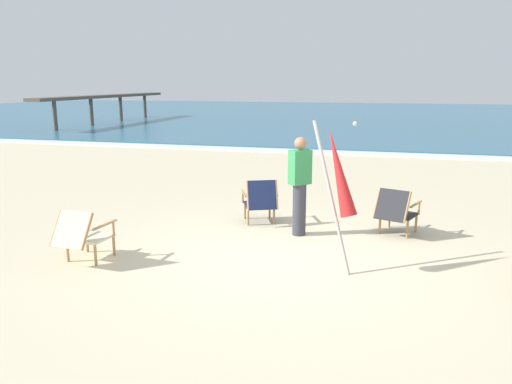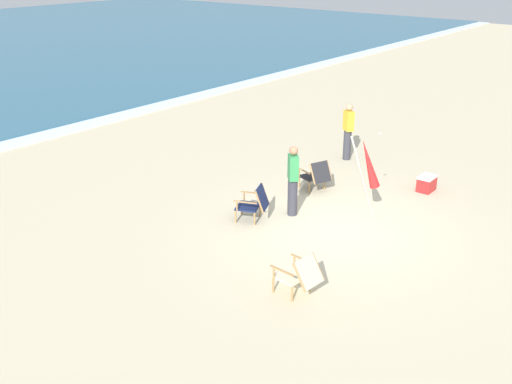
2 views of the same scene
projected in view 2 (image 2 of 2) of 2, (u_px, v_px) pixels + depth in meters
The scene contains 9 objects.
ground_plane at pixel (336, 228), 12.98m from camera, with size 80.00×80.00×0.00m, color beige.
surf_band at pixel (45, 134), 19.37m from camera, with size 80.00×1.10×0.06m, color white.
beach_chair_front_left at pixel (299, 274), 10.32m from camera, with size 0.63×0.82×0.77m.
beach_chair_far_center at pixel (316, 175), 14.80m from camera, with size 0.79×0.89×0.79m.
beach_chair_back_right at pixel (254, 203), 13.18m from camera, with size 0.80×0.85×0.82m.
umbrella_furled_red at pixel (369, 165), 12.84m from camera, with size 0.71×0.53×2.02m.
person_near_chairs at pixel (348, 131), 16.87m from camera, with size 0.36×0.39×1.63m.
person_by_waterline at pixel (293, 180), 13.31m from camera, with size 0.38×0.38×1.63m.
cooler_box at pixel (427, 183), 14.89m from camera, with size 0.49×0.35×0.40m.
Camera 2 is at (-10.21, -6.01, 5.64)m, focal length 42.00 mm.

